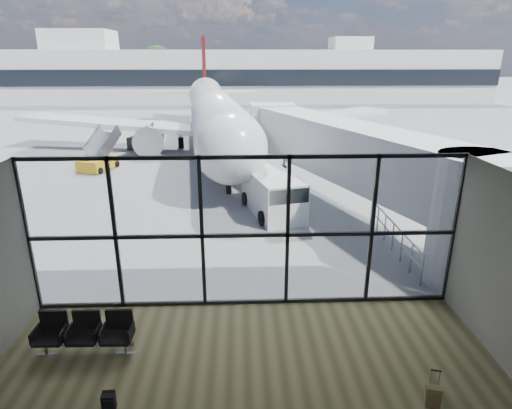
{
  "coord_description": "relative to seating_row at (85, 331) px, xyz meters",
  "views": [
    {
      "loc": [
        -0.13,
        -11.08,
        6.94
      ],
      "look_at": [
        0.43,
        3.0,
        2.07
      ],
      "focal_mm": 30.0,
      "sensor_mm": 36.0,
      "label": 1
    }
  ],
  "objects": [
    {
      "name": "seating_row",
      "position": [
        0.0,
        0.0,
        0.0
      ],
      "size": [
        2.37,
        0.69,
        1.05
      ],
      "rotation": [
        0.0,
        0.0,
        -0.02
      ],
      "color": "gray",
      "rests_on": "ground"
    },
    {
      "name": "backpack",
      "position": [
        1.07,
        -1.93,
        -0.39
      ],
      "size": [
        0.28,
        0.26,
        0.41
      ],
      "rotation": [
        0.0,
        0.0,
        0.06
      ],
      "color": "black",
      "rests_on": "ground"
    },
    {
      "name": "lounge_shell",
      "position": [
        3.97,
        -2.78,
        2.07
      ],
      "size": [
        12.02,
        8.01,
        4.51
      ],
      "color": "brown",
      "rests_on": "ground"
    },
    {
      "name": "mobile_stairs",
      "position": [
        -5.3,
        18.47,
        -0.06
      ],
      "size": [
        2.3,
        3.36,
        2.17
      ],
      "rotation": [
        0.0,
        0.0,
        -0.31
      ],
      "color": "#B88815",
      "rests_on": "ground"
    },
    {
      "name": "apron_railing",
      "position": [
        9.57,
        5.52,
        0.14
      ],
      "size": [
        0.06,
        5.46,
        1.11
      ],
      "color": "gray",
      "rests_on": "ground"
    },
    {
      "name": "airliner",
      "position": [
        1.71,
        26.36,
        2.2
      ],
      "size": [
        30.47,
        35.42,
        9.14
      ],
      "rotation": [
        0.0,
        0.0,
        0.11
      ],
      "color": "silver",
      "rests_on": "ground"
    },
    {
      "name": "traffic_cone_a",
      "position": [
        2.87,
        14.82,
        -0.26
      ],
      "size": [
        0.47,
        0.47,
        0.67
      ],
      "color": "#F94F0D",
      "rests_on": "ground"
    },
    {
      "name": "belt_loader",
      "position": [
        -3.85,
        25.6,
        -0.0
      ],
      "size": [
        2.32,
        3.94,
        1.72
      ],
      "rotation": [
        0.0,
        0.0,
        -0.3
      ],
      "color": "black",
      "rests_on": "ground"
    },
    {
      "name": "ground",
      "position": [
        3.97,
        42.02,
        -0.58
      ],
      "size": [
        220.0,
        220.0,
        0.0
      ],
      "primitive_type": "plane",
      "color": "slate",
      "rests_on": "ground"
    },
    {
      "name": "tree_1",
      "position": [
        -35.03,
        74.02,
        4.67
      ],
      "size": [
        5.61,
        5.61,
        8.07
      ],
      "color": "#382619",
      "rests_on": "ground"
    },
    {
      "name": "tree_5",
      "position": [
        -11.03,
        74.02,
        5.29
      ],
      "size": [
        6.27,
        6.27,
        9.03
      ],
      "color": "#382619",
      "rests_on": "ground"
    },
    {
      "name": "suitcase",
      "position": [
        7.81,
        -2.11,
        -0.33
      ],
      "size": [
        0.35,
        0.28,
        0.84
      ],
      "rotation": [
        0.0,
        0.0,
        -0.26
      ],
      "color": "olive",
      "rests_on": "ground"
    },
    {
      "name": "traffic_cone_b",
      "position": [
        4.58,
        11.52,
        -0.26
      ],
      "size": [
        0.47,
        0.47,
        0.67
      ],
      "color": "red",
      "rests_on": "ground"
    },
    {
      "name": "service_van",
      "position": [
        5.39,
        9.74,
        0.38
      ],
      "size": [
        2.89,
        4.62,
        1.87
      ],
      "rotation": [
        0.0,
        0.0,
        0.25
      ],
      "color": "silver",
      "rests_on": "ground"
    },
    {
      "name": "jet_bridge",
      "position": [
        8.87,
        9.09,
        2.18
      ],
      "size": [
        8.0,
        16.5,
        4.33
      ],
      "color": "#AFB2B5",
      "rests_on": "ground"
    },
    {
      "name": "far_terminal",
      "position": [
        3.38,
        63.99,
        3.63
      ],
      "size": [
        80.0,
        12.2,
        11.0
      ],
      "color": "silver",
      "rests_on": "ground"
    },
    {
      "name": "tree_4",
      "position": [
        -17.03,
        74.02,
        4.67
      ],
      "size": [
        5.61,
        5.61,
        8.07
      ],
      "color": "#382619",
      "rests_on": "ground"
    },
    {
      "name": "tree_2",
      "position": [
        -29.03,
        74.02,
        5.29
      ],
      "size": [
        6.27,
        6.27,
        9.03
      ],
      "color": "#382619",
      "rests_on": "ground"
    },
    {
      "name": "tree_3",
      "position": [
        -23.03,
        74.02,
        4.05
      ],
      "size": [
        4.95,
        4.95,
        7.12
      ],
      "color": "#382619",
      "rests_on": "ground"
    },
    {
      "name": "glass_curtain_wall",
      "position": [
        3.97,
        2.02,
        1.66
      ],
      "size": [
        12.1,
        0.12,
        4.5
      ],
      "color": "white",
      "rests_on": "ground"
    }
  ]
}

